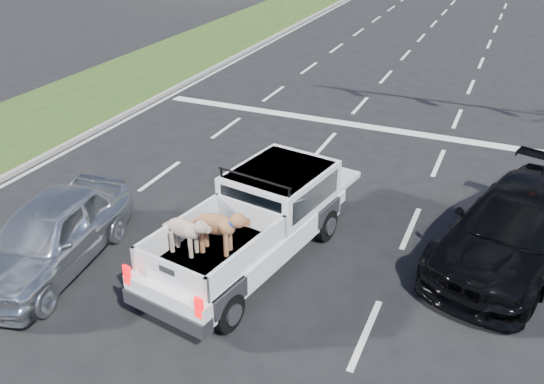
# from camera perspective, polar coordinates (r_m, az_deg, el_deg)

# --- Properties ---
(ground) EXTENTS (160.00, 160.00, 0.00)m
(ground) POSITION_cam_1_polar(r_m,az_deg,el_deg) (11.19, 0.42, -11.52)
(ground) COLOR black
(ground) RESTS_ON ground
(road_markings) EXTENTS (17.75, 60.00, 0.01)m
(road_markings) POSITION_cam_1_polar(r_m,az_deg,el_deg) (16.52, 9.42, 1.98)
(road_markings) COLOR silver
(road_markings) RESTS_ON ground
(grass_median_left) EXTENTS (5.00, 60.00, 0.10)m
(grass_median_left) POSITION_cam_1_polar(r_m,az_deg,el_deg) (21.60, -22.08, 6.67)
(grass_median_left) COLOR #224013
(grass_median_left) RESTS_ON ground
(curb_left) EXTENTS (0.15, 60.00, 0.14)m
(curb_left) POSITION_cam_1_polar(r_m,az_deg,el_deg) (19.98, -17.03, 5.95)
(curb_left) COLOR gray
(curb_left) RESTS_ON ground
(pickup_truck) EXTENTS (2.74, 5.50, 1.97)m
(pickup_truck) POSITION_cam_1_polar(r_m,az_deg,el_deg) (12.06, -1.84, -3.02)
(pickup_truck) COLOR black
(pickup_truck) RESTS_ON ground
(silver_sedan) EXTENTS (2.39, 4.67, 1.52)m
(silver_sedan) POSITION_cam_1_polar(r_m,az_deg,el_deg) (12.78, -21.18, -3.98)
(silver_sedan) COLOR silver
(silver_sedan) RESTS_ON ground
(black_coupe) EXTENTS (3.66, 5.87, 1.59)m
(black_coupe) POSITION_cam_1_polar(r_m,az_deg,el_deg) (13.12, 22.90, -3.30)
(black_coupe) COLOR black
(black_coupe) RESTS_ON ground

